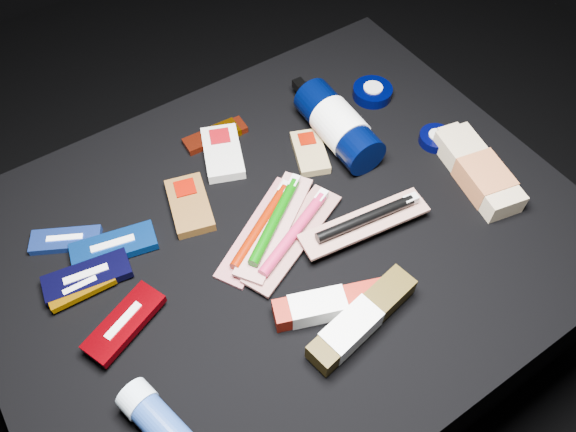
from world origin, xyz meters
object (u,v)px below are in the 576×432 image
bodywash_bottle (479,172)px  toothpaste_carton_red (327,305)px  lotion_bottle (338,126)px  deodorant_stick (156,420)px

bodywash_bottle → toothpaste_carton_red: 0.38m
lotion_bottle → toothpaste_carton_red: (-0.23, -0.28, -0.02)m
bodywash_bottle → deodorant_stick: bearing=-161.7°
lotion_bottle → bodywash_bottle: size_ratio=1.18×
lotion_bottle → bodywash_bottle: 0.27m
lotion_bottle → deodorant_stick: (-0.52, -0.29, -0.02)m
bodywash_bottle → deodorant_stick: (-0.67, -0.07, 0.00)m
lotion_bottle → deodorant_stick: lotion_bottle is taller
lotion_bottle → deodorant_stick: 0.59m
toothpaste_carton_red → bodywash_bottle: bearing=29.9°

